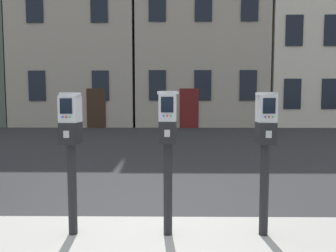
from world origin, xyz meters
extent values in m
plane|color=#28282B|center=(0.00, 0.00, 0.00)|extent=(160.00, 160.00, 0.00)
cylinder|color=black|center=(-0.74, -0.30, 0.61)|extent=(0.09, 0.09, 0.94)
cube|color=black|center=(-0.74, -0.30, 1.19)|extent=(0.18, 0.25, 0.22)
cube|color=#A5A8AD|center=(-0.75, -0.43, 1.19)|extent=(0.06, 0.01, 0.07)
cube|color=#B7BABF|center=(-0.74, -0.30, 1.44)|extent=(0.18, 0.24, 0.27)
cube|color=black|center=(-0.75, -0.42, 1.47)|extent=(0.12, 0.01, 0.15)
cylinder|color=blue|center=(-0.78, -0.42, 1.36)|extent=(0.02, 0.01, 0.02)
cylinder|color=red|center=(-0.75, -0.42, 1.36)|extent=(0.02, 0.01, 0.02)
cylinder|color=green|center=(-0.71, -0.42, 1.36)|extent=(0.02, 0.01, 0.02)
cylinder|color=#B7BABF|center=(-0.74, -0.30, 1.58)|extent=(0.23, 0.23, 0.03)
cylinder|color=black|center=(0.24, -0.30, 0.62)|extent=(0.09, 0.09, 0.95)
cube|color=black|center=(0.24, -0.30, 1.20)|extent=(0.18, 0.25, 0.22)
cube|color=#A5A8AD|center=(0.24, -0.43, 1.20)|extent=(0.06, 0.01, 0.07)
cube|color=#B7BABF|center=(0.24, -0.30, 1.45)|extent=(0.18, 0.24, 0.27)
cube|color=black|center=(0.24, -0.42, 1.48)|extent=(0.12, 0.01, 0.15)
cylinder|color=blue|center=(0.20, -0.42, 1.37)|extent=(0.02, 0.01, 0.02)
cylinder|color=red|center=(0.24, -0.42, 1.37)|extent=(0.02, 0.01, 0.02)
cylinder|color=green|center=(0.27, -0.42, 1.37)|extent=(0.02, 0.01, 0.02)
cylinder|color=#B7BABF|center=(0.24, -0.30, 1.60)|extent=(0.23, 0.23, 0.03)
cylinder|color=black|center=(1.23, -0.30, 0.61)|extent=(0.09, 0.09, 0.95)
cube|color=black|center=(1.23, -0.30, 1.19)|extent=(0.18, 0.25, 0.22)
cube|color=#A5A8AD|center=(1.22, -0.43, 1.19)|extent=(0.06, 0.01, 0.07)
cube|color=#B7BABF|center=(1.23, -0.30, 1.44)|extent=(0.18, 0.24, 0.27)
cube|color=black|center=(1.22, -0.42, 1.47)|extent=(0.12, 0.01, 0.15)
cylinder|color=blue|center=(1.19, -0.42, 1.36)|extent=(0.02, 0.01, 0.02)
cylinder|color=red|center=(1.22, -0.42, 1.36)|extent=(0.02, 0.01, 0.02)
cylinder|color=green|center=(1.26, -0.42, 1.36)|extent=(0.02, 0.01, 0.02)
cylinder|color=#B7BABF|center=(1.23, -0.30, 1.59)|extent=(0.23, 0.23, 0.03)
cube|color=#9E9384|center=(-5.21, 17.15, 6.14)|extent=(6.79, 6.43, 12.27)
cube|color=black|center=(-6.91, 13.90, 2.25)|extent=(0.90, 0.06, 1.60)
cube|color=black|center=(-3.51, 13.90, 2.25)|extent=(0.90, 0.06, 1.60)
cube|color=black|center=(-6.91, 13.90, 6.34)|extent=(0.90, 0.06, 1.60)
cube|color=black|center=(-3.51, 13.90, 6.34)|extent=(0.90, 0.06, 1.60)
cube|color=black|center=(-3.76, 13.90, 1.05)|extent=(1.00, 0.07, 2.10)
cube|color=#9E9384|center=(1.93, 17.41, 6.18)|extent=(7.21, 6.94, 12.36)
cube|color=black|center=(-0.47, 13.90, 2.27)|extent=(0.90, 0.06, 1.60)
cube|color=black|center=(1.93, 13.90, 2.27)|extent=(0.90, 0.06, 1.60)
cube|color=black|center=(4.34, 13.90, 2.27)|extent=(0.90, 0.06, 1.60)
cube|color=black|center=(-0.47, 13.90, 6.38)|extent=(0.90, 0.06, 1.60)
cube|color=black|center=(1.93, 13.90, 6.38)|extent=(0.90, 0.06, 1.60)
cube|color=black|center=(4.34, 13.90, 6.38)|extent=(0.90, 0.06, 1.60)
cube|color=#591414|center=(1.22, 13.90, 1.05)|extent=(1.00, 0.07, 2.10)
cube|color=beige|center=(9.69, 17.33, 6.60)|extent=(8.01, 6.80, 13.19)
cube|color=black|center=(6.69, 13.90, 1.81)|extent=(0.90, 0.06, 1.60)
cube|color=black|center=(8.69, 13.90, 1.81)|extent=(0.90, 0.06, 1.60)
cube|color=black|center=(6.69, 13.90, 5.11)|extent=(0.90, 0.06, 1.60)
cube|color=black|center=(8.69, 13.90, 5.11)|extent=(0.90, 0.06, 1.60)
camera|label=1|loc=(0.28, -3.59, 1.53)|focal=35.02mm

